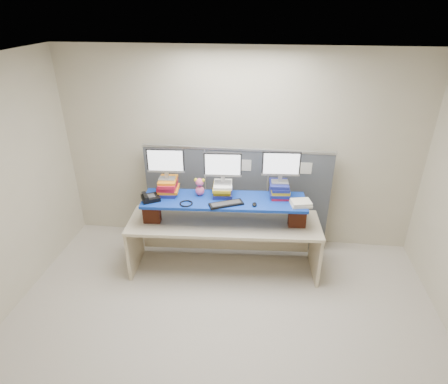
# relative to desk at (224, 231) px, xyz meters

# --- Properties ---
(room) EXTENTS (5.00, 4.00, 2.80)m
(room) POSITION_rel_desk_xyz_m (0.10, -1.18, 0.80)
(room) COLOR beige
(room) RESTS_ON ground
(cubicle_partition) EXTENTS (2.60, 0.06, 1.53)m
(cubicle_partition) POSITION_rel_desk_xyz_m (0.10, 0.60, 0.17)
(cubicle_partition) COLOR #3C4047
(cubicle_partition) RESTS_ON ground
(desk) EXTENTS (2.50, 0.88, 0.75)m
(desk) POSITION_rel_desk_xyz_m (0.00, 0.00, 0.00)
(desk) COLOR beige
(desk) RESTS_ON ground
(brick_pier_left) EXTENTS (0.22, 0.13, 0.29)m
(brick_pier_left) POSITION_rel_desk_xyz_m (-0.91, -0.11, 0.30)
(brick_pier_left) COLOR maroon
(brick_pier_left) RESTS_ON desk
(brick_pier_right) EXTENTS (0.22, 0.13, 0.29)m
(brick_pier_right) POSITION_rel_desk_xyz_m (0.92, 0.01, 0.30)
(brick_pier_right) COLOR maroon
(brick_pier_right) RESTS_ON desk
(blue_board) EXTENTS (2.06, 0.64, 0.04)m
(blue_board) POSITION_rel_desk_xyz_m (-0.00, 0.00, 0.46)
(blue_board) COLOR navy
(blue_board) RESTS_ON brick_pier_left
(book_stack_left) EXTENTS (0.28, 0.33, 0.20)m
(book_stack_left) POSITION_rel_desk_xyz_m (-0.72, 0.07, 0.58)
(book_stack_left) COLOR navy
(book_stack_left) RESTS_ON blue_board
(book_stack_center) EXTENTS (0.27, 0.33, 0.16)m
(book_stack_center) POSITION_rel_desk_xyz_m (-0.03, 0.12, 0.56)
(book_stack_center) COLOR navy
(book_stack_center) RESTS_ON blue_board
(book_stack_right) EXTENTS (0.27, 0.31, 0.19)m
(book_stack_right) POSITION_rel_desk_xyz_m (0.68, 0.16, 0.57)
(book_stack_right) COLOR red
(book_stack_right) RESTS_ON blue_board
(monitor_left) EXTENTS (0.47, 0.14, 0.41)m
(monitor_left) POSITION_rel_desk_xyz_m (-0.73, 0.07, 0.91)
(monitor_left) COLOR #99999E
(monitor_left) RESTS_ON book_stack_left
(monitor_center) EXTENTS (0.47, 0.14, 0.41)m
(monitor_center) POSITION_rel_desk_xyz_m (-0.03, 0.12, 0.87)
(monitor_center) COLOR #99999E
(monitor_center) RESTS_ON book_stack_center
(monitor_right) EXTENTS (0.47, 0.14, 0.41)m
(monitor_right) POSITION_rel_desk_xyz_m (0.68, 0.16, 0.90)
(monitor_right) COLOR #99999E
(monitor_right) RESTS_ON book_stack_right
(keyboard) EXTENTS (0.44, 0.30, 0.03)m
(keyboard) POSITION_rel_desk_xyz_m (0.04, -0.14, 0.49)
(keyboard) COLOR black
(keyboard) RESTS_ON blue_board
(mouse) EXTENTS (0.06, 0.10, 0.03)m
(mouse) POSITION_rel_desk_xyz_m (0.38, -0.11, 0.49)
(mouse) COLOR black
(mouse) RESTS_ON blue_board
(desk_phone) EXTENTS (0.28, 0.27, 0.09)m
(desk_phone) POSITION_rel_desk_xyz_m (-0.91, -0.14, 0.51)
(desk_phone) COLOR black
(desk_phone) RESTS_ON blue_board
(headset) EXTENTS (0.18, 0.18, 0.02)m
(headset) POSITION_rel_desk_xyz_m (-0.44, -0.18, 0.49)
(headset) COLOR black
(headset) RESTS_ON blue_board
(plush_toy) EXTENTS (0.14, 0.10, 0.23)m
(plush_toy) POSITION_rel_desk_xyz_m (-0.32, 0.07, 0.60)
(plush_toy) COLOR #EB598C
(plush_toy) RESTS_ON blue_board
(binder_stack) EXTENTS (0.28, 0.24, 0.06)m
(binder_stack) POSITION_rel_desk_xyz_m (0.94, -0.04, 0.51)
(binder_stack) COLOR beige
(binder_stack) RESTS_ON blue_board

